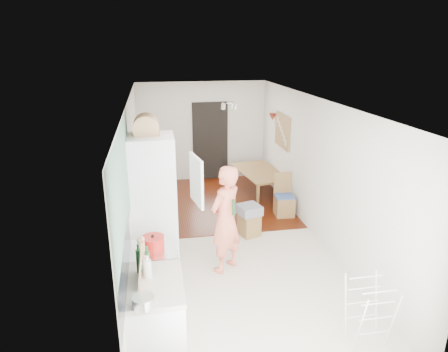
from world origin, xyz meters
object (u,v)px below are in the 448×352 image
object	(u,v)px
dining_table	(261,184)
stool	(249,224)
drying_rack	(369,313)
person	(225,210)
dining_chair	(285,196)

from	to	relation	value
dining_table	stool	distance (m)	2.17
stool	drying_rack	world-z (taller)	drying_rack
person	stool	distance (m)	1.47
dining_chair	stool	size ratio (longest dim) A/B	2.07
dining_table	dining_chair	size ratio (longest dim) A/B	1.56
dining_chair	drying_rack	bearing A→B (deg)	-90.40
dining_chair	stool	distance (m)	1.19
drying_rack	dining_chair	bearing A→B (deg)	86.61
person	stool	bearing A→B (deg)	-162.61
person	stool	xyz separation A→B (m)	(0.65, 1.07, -0.79)
stool	drying_rack	bearing A→B (deg)	-76.66
person	drying_rack	bearing A→B (deg)	83.97
dining_table	stool	size ratio (longest dim) A/B	3.23
drying_rack	dining_table	bearing A→B (deg)	89.01
dining_table	dining_chair	distance (m)	1.32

